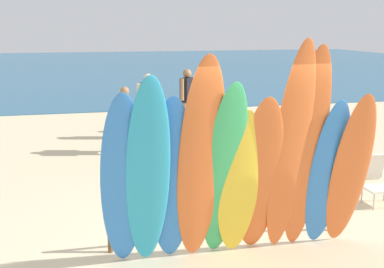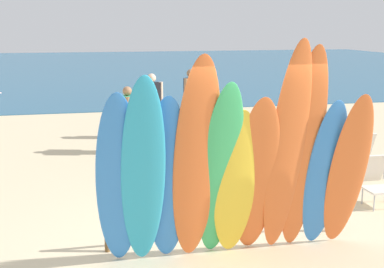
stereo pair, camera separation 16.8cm
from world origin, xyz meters
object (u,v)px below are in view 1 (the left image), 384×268
Objects in this scene: surfboard_orange_10 at (350,172)px; beachgoer_near_rack at (148,101)px; surfboard_rack at (227,207)px; surfboard_teal_1 at (148,175)px; surfboard_orange_3 at (200,162)px; surfboard_blue_2 at (172,181)px; beach_chair_striped at (375,178)px; surfboard_green_4 at (224,172)px; surfboard_blue_9 at (327,174)px; surfboard_orange_7 at (290,150)px; beach_chair_red at (363,153)px; beachgoer_midbeach at (198,117)px; beachgoer_strolling at (125,115)px; surfboard_orange_6 at (260,177)px; surfboard_blue_0 at (123,183)px; surfboard_orange_8 at (307,152)px; beachgoer_photographing at (187,96)px; surfboard_yellow_5 at (239,184)px; beach_chair_blue at (327,163)px.

surfboard_orange_10 reaches higher than beachgoer_near_rack.
surfboard_rack is 7.00m from beachgoer_near_rack.
surfboard_orange_3 is at bearing 6.29° from surfboard_teal_1.
beach_chair_striped is at bearing 27.07° from surfboard_blue_2.
surfboard_blue_2 reaches higher than surfboard_orange_10.
surfboard_blue_9 is at bearing -2.46° from surfboard_green_4.
surfboard_orange_7 is (0.60, -0.65, 0.92)m from surfboard_rack.
surfboard_rack is 1.21m from surfboard_blue_2.
beach_chair_striped is (3.45, 1.63, -0.90)m from surfboard_orange_3.
beach_chair_red is (3.66, 2.59, -0.06)m from surfboard_rack.
surfboard_green_4 is at bearing -109.36° from beachgoer_near_rack.
beachgoer_midbeach is 4.39m from beach_chair_striped.
surfboard_orange_10 is 2.26m from beach_chair_striped.
surfboard_blue_9 is (2.38, 0.14, -0.19)m from surfboard_teal_1.
surfboard_blue_9 is 2.57× the size of beach_chair_red.
beachgoer_midbeach is at bearing -87.06° from beachgoer_near_rack.
surfboard_green_4 is at bearing 173.19° from surfboard_orange_7.
beachgoer_near_rack is at bearing 130.46° from beach_chair_red.
beachgoer_near_rack is at bearing 89.78° from surfboard_rack.
beach_chair_striped is at bearing -135.85° from beachgoer_strolling.
surfboard_blue_9 is 2.58× the size of beach_chair_striped.
surfboard_rack is at bearing 117.04° from surfboard_orange_6.
surfboard_orange_3 is 0.36m from surfboard_green_4.
beachgoer_midbeach is 1.88× the size of beach_chair_red.
surfboard_orange_8 is at bearing 2.86° from surfboard_blue_0.
beachgoer_midbeach is at bearing -106.53° from beachgoer_strolling.
surfboard_orange_6 is at bearing 4.47° from surfboard_orange_3.
surfboard_orange_7 reaches higher than surfboard_blue_2.
beachgoer_photographing is 2.12× the size of beach_chair_red.
surfboard_yellow_5 is 5.45m from beachgoer_midbeach.
surfboard_blue_9 is 3.03m from beach_chair_blue.
surfboard_blue_0 is 6.11m from beachgoer_strolling.
beachgoer_midbeach is at bearing 91.52° from surfboard_orange_8.
beach_chair_red is at bearing 35.26° from surfboard_rack.
beachgoer_photographing is 5.68m from beach_chair_blue.
surfboard_yellow_5 is at bearing 9.19° from surfboard_teal_1.
surfboard_green_4 is 1.08× the size of surfboard_orange_10.
surfboard_orange_3 is at bearing -169.70° from surfboard_orange_6.
surfboard_orange_7 reaches higher than beachgoer_near_rack.
surfboard_yellow_5 is 0.72× the size of surfboard_orange_8.
beachgoer_photographing is 1.03× the size of beachgoer_near_rack.
beachgoer_photographing is at bearing 75.88° from surfboard_teal_1.
surfboard_orange_3 is at bearing -173.27° from beachgoer_strolling.
beachgoer_photographing is at bearing -38.31° from beachgoer_strolling.
surfboard_orange_6 is 1.04× the size of surfboard_blue_9.
beachgoer_near_rack is at bearing 83.42° from surfboard_orange_3.
surfboard_blue_0 is 1.51× the size of beachgoer_strolling.
surfboard_orange_6 reaches higher than beachgoer_midbeach.
surfboard_orange_10 is at bearing -1.94° from surfboard_orange_3.
surfboard_blue_2 reaches higher than surfboard_blue_9.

